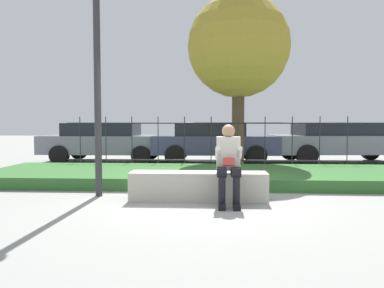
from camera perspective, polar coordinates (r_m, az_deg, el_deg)
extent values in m
plane|color=gray|center=(6.36, 2.76, -8.56)|extent=(60.00, 60.00, 0.00)
cube|color=#B7B2A3|center=(6.32, 0.96, -6.43)|extent=(2.29, 0.47, 0.48)
cube|color=gray|center=(6.36, 0.96, -8.19)|extent=(2.20, 0.43, 0.08)
cube|color=black|center=(5.73, 4.58, -9.43)|extent=(0.11, 0.26, 0.09)
cylinder|color=black|center=(5.74, 4.58, -6.98)|extent=(0.11, 0.11, 0.39)
cube|color=black|center=(5.91, 4.54, -4.20)|extent=(0.15, 0.42, 0.13)
cube|color=black|center=(5.74, 6.81, -9.42)|extent=(0.11, 0.26, 0.09)
cylinder|color=black|center=(5.75, 6.78, -6.97)|extent=(0.11, 0.11, 0.39)
cube|color=black|center=(5.92, 6.67, -4.20)|extent=(0.15, 0.42, 0.13)
cube|color=beige|center=(6.10, 5.54, -1.43)|extent=(0.38, 0.24, 0.54)
sphere|color=tan|center=(6.06, 5.56, 2.00)|extent=(0.21, 0.21, 0.21)
cylinder|color=beige|center=(5.93, 3.95, -1.36)|extent=(0.08, 0.29, 0.24)
cylinder|color=beige|center=(5.94, 7.25, -1.36)|extent=(0.08, 0.29, 0.24)
cube|color=#B2332D|center=(5.85, 5.64, -2.71)|extent=(0.18, 0.09, 0.13)
cube|color=#33662D|center=(8.37, 2.86, -4.85)|extent=(9.87, 2.72, 0.24)
cylinder|color=#232326|center=(10.07, 2.92, -2.48)|extent=(7.87, 0.03, 0.03)
cylinder|color=#232326|center=(10.02, 2.94, 3.20)|extent=(7.87, 0.03, 0.03)
cylinder|color=#232326|center=(10.67, -16.67, 0.08)|extent=(0.02, 0.02, 1.47)
cylinder|color=#232326|center=(10.45, -12.97, 0.07)|extent=(0.02, 0.02, 1.47)
cylinder|color=#232326|center=(10.27, -9.14, 0.06)|extent=(0.02, 0.02, 1.47)
cylinder|color=#232326|center=(10.14, -5.18, 0.04)|extent=(0.02, 0.02, 1.47)
cylinder|color=#232326|center=(10.07, -1.15, 0.03)|extent=(0.02, 0.02, 1.47)
cylinder|color=#232326|center=(10.04, 2.93, 0.02)|extent=(0.02, 0.02, 1.47)
cylinder|color=#232326|center=(10.06, 7.01, 0.01)|extent=(0.02, 0.02, 1.47)
cylinder|color=#232326|center=(10.13, 11.05, -0.01)|extent=(0.02, 0.02, 1.47)
cylinder|color=#232326|center=(10.26, 15.01, -0.02)|extent=(0.02, 0.02, 1.47)
cylinder|color=#232326|center=(10.43, 18.86, -0.03)|extent=(0.02, 0.02, 1.47)
cylinder|color=#232326|center=(10.64, 22.58, -0.04)|extent=(0.02, 0.02, 1.47)
cube|color=slate|center=(13.05, 21.79, 0.01)|extent=(4.68, 2.16, 0.58)
cube|color=black|center=(12.96, 21.10, 2.17)|extent=(2.62, 1.78, 0.40)
cylinder|color=black|center=(14.46, 25.53, -0.92)|extent=(0.66, 0.25, 0.64)
cylinder|color=black|center=(11.75, 17.13, -1.65)|extent=(0.66, 0.25, 0.64)
cylinder|color=black|center=(13.41, 14.73, -1.02)|extent=(0.66, 0.25, 0.64)
cube|color=slate|center=(12.64, -12.74, -0.03)|extent=(4.15, 1.75, 0.58)
cube|color=black|center=(12.67, -13.49, 2.20)|extent=(2.28, 1.53, 0.41)
cylinder|color=black|center=(11.53, -7.77, -1.75)|extent=(0.60, 0.20, 0.60)
cylinder|color=black|center=(13.19, -6.34, -1.10)|extent=(0.60, 0.20, 0.60)
cylinder|color=black|center=(12.29, -19.59, -1.60)|extent=(0.60, 0.20, 0.60)
cylinder|color=black|center=(13.86, -16.84, -1.01)|extent=(0.60, 0.20, 0.60)
cube|color=#383D56|center=(12.04, 3.53, -0.06)|extent=(3.95, 1.79, 0.58)
cube|color=black|center=(12.02, 2.79, 2.28)|extent=(2.18, 1.56, 0.41)
cylinder|color=black|center=(11.31, 9.79, -1.80)|extent=(0.63, 0.21, 0.62)
cylinder|color=black|center=(12.99, 8.82, -1.13)|extent=(0.63, 0.21, 0.62)
cylinder|color=black|center=(11.25, -2.59, -1.78)|extent=(0.63, 0.21, 0.62)
cylinder|color=black|center=(12.94, -1.94, -1.11)|extent=(0.63, 0.21, 0.62)
cylinder|color=#2D2D30|center=(6.83, -14.21, 8.13)|extent=(0.12, 0.12, 3.79)
cylinder|color=#4C3D28|center=(10.76, 7.03, 3.41)|extent=(0.35, 0.35, 2.66)
sphere|color=olive|center=(10.98, 7.12, 14.57)|extent=(2.88, 2.88, 2.88)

